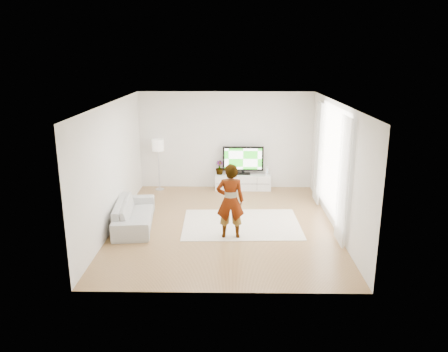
{
  "coord_description": "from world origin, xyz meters",
  "views": [
    {
      "loc": [
        0.15,
        -9.44,
        3.81
      ],
      "look_at": [
        -0.01,
        0.4,
        1.06
      ],
      "focal_mm": 35.0,
      "sensor_mm": 36.0,
      "label": 1
    }
  ],
  "objects_px": {
    "floor_lamp": "(158,147)",
    "player": "(230,201)",
    "television": "(243,159)",
    "media_console": "(243,182)",
    "sofa": "(134,213)",
    "rug": "(241,224)"
  },
  "relations": [
    {
      "from": "player",
      "to": "floor_lamp",
      "type": "xyz_separation_m",
      "value": [
        -2.07,
        3.42,
        0.43
      ]
    },
    {
      "from": "media_console",
      "to": "player",
      "type": "bearing_deg",
      "value": -95.94
    },
    {
      "from": "rug",
      "to": "sofa",
      "type": "bearing_deg",
      "value": -177.26
    },
    {
      "from": "television",
      "to": "rug",
      "type": "height_order",
      "value": "television"
    },
    {
      "from": "television",
      "to": "floor_lamp",
      "type": "xyz_separation_m",
      "value": [
        -2.43,
        -0.09,
        0.36
      ]
    },
    {
      "from": "player",
      "to": "sofa",
      "type": "xyz_separation_m",
      "value": [
        -2.2,
        0.62,
        -0.53
      ]
    },
    {
      "from": "media_console",
      "to": "sofa",
      "type": "xyz_separation_m",
      "value": [
        -2.56,
        -2.86,
        0.07
      ]
    },
    {
      "from": "media_console",
      "to": "television",
      "type": "height_order",
      "value": "television"
    },
    {
      "from": "media_console",
      "to": "sofa",
      "type": "bearing_deg",
      "value": -131.84
    },
    {
      "from": "sofa",
      "to": "media_console",
      "type": "bearing_deg",
      "value": -48.16
    },
    {
      "from": "media_console",
      "to": "rug",
      "type": "bearing_deg",
      "value": -92.15
    },
    {
      "from": "television",
      "to": "rug",
      "type": "bearing_deg",
      "value": -92.13
    },
    {
      "from": "player",
      "to": "sofa",
      "type": "bearing_deg",
      "value": -17.64
    },
    {
      "from": "player",
      "to": "floor_lamp",
      "type": "bearing_deg",
      "value": -60.61
    },
    {
      "from": "player",
      "to": "floor_lamp",
      "type": "distance_m",
      "value": 4.02
    },
    {
      "from": "television",
      "to": "player",
      "type": "xyz_separation_m",
      "value": [
        -0.36,
        -3.51,
        -0.07
      ]
    },
    {
      "from": "rug",
      "to": "floor_lamp",
      "type": "bearing_deg",
      "value": 131.02
    },
    {
      "from": "floor_lamp",
      "to": "player",
      "type": "bearing_deg",
      "value": -58.82
    },
    {
      "from": "rug",
      "to": "floor_lamp",
      "type": "xyz_separation_m",
      "value": [
        -2.33,
        2.68,
        1.25
      ]
    },
    {
      "from": "rug",
      "to": "player",
      "type": "distance_m",
      "value": 1.13
    },
    {
      "from": "television",
      "to": "rug",
      "type": "xyz_separation_m",
      "value": [
        -0.1,
        -2.77,
        -0.89
      ]
    },
    {
      "from": "player",
      "to": "floor_lamp",
      "type": "height_order",
      "value": "player"
    }
  ]
}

